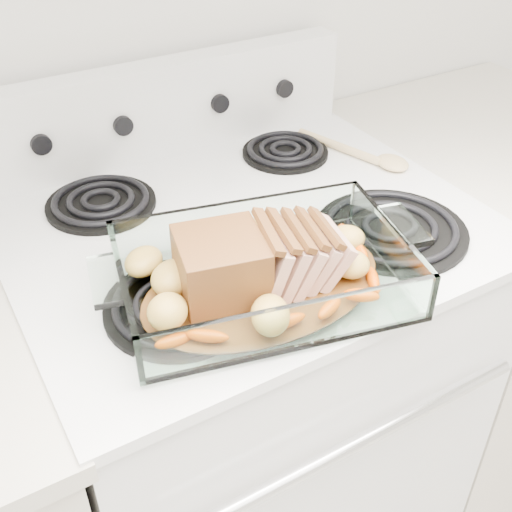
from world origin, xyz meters
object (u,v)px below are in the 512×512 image
electric_range (244,399)px  pork_roast (249,266)px  baking_dish (263,279)px  counter_right (471,301)px

electric_range → pork_roast: bearing=-116.4°
baking_dish → pork_roast: 0.04m
counter_right → baking_dish: (-0.74, -0.19, 0.50)m
counter_right → pork_roast: size_ratio=3.90×
counter_right → baking_dish: bearing=-165.5°
baking_dish → electric_range: bearing=82.6°
counter_right → baking_dish: 0.91m
baking_dish → pork_roast: size_ratio=1.66×
counter_right → pork_roast: (-0.76, -0.19, 0.53)m
electric_range → counter_right: 0.67m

